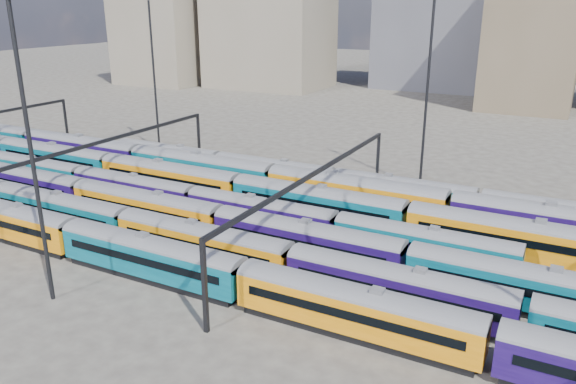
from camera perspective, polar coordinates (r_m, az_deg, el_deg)
The scene contains 13 objects.
ground at distance 65.76m, azimuth -5.17°, elevation -3.37°, with size 500.00×500.00×0.00m, color #3C3833.
rake_0 at distance 44.13m, azimuth 6.81°, elevation -11.35°, with size 100.41×2.94×4.95m.
rake_1 at distance 55.96m, azimuth -8.73°, elevation -4.76°, with size 98.29×2.88×4.84m.
rake_2 at distance 66.41m, azimuth -14.22°, elevation -1.23°, with size 142.43×2.98×5.01m.
rake_3 at distance 74.15m, azimuth -15.41°, elevation 0.57°, with size 92.95×2.73×4.57m.
rake_4 at distance 65.30m, azimuth 2.94°, elevation -0.85°, with size 151.04×3.15×5.32m.
rake_5 at distance 73.24m, azimuth -1.58°, elevation 1.49°, with size 137.06×3.34×5.64m.
rake_6 at distance 71.98m, azimuth 11.55°, elevation 0.32°, with size 92.81×2.72×4.57m.
gantry_1 at distance 76.01m, azimuth -18.15°, elevation 4.19°, with size 0.35×40.35×8.03m.
gantry_2 at distance 58.87m, azimuth 2.85°, elevation 1.05°, with size 0.35×40.35×8.03m.
mast_1 at distance 97.31m, azimuth -13.49°, elevation 11.90°, with size 1.40×0.50×25.60m.
mast_2 at distance 49.34m, azimuth -24.75°, elevation 4.52°, with size 1.40×0.50×25.60m.
mast_3 at distance 77.93m, azimuth 13.99°, elevation 10.30°, with size 1.40×0.50×25.60m.
Camera 1 is at (33.53, -50.95, 24.57)m, focal length 35.00 mm.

